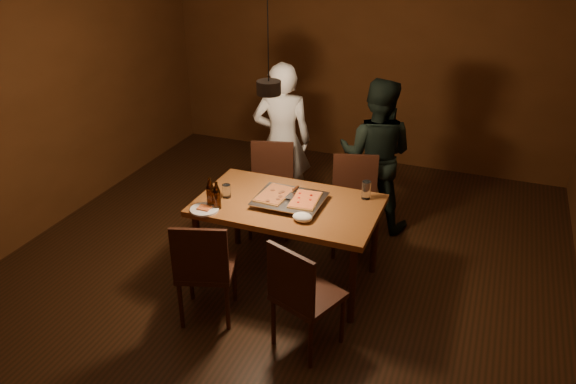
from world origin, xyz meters
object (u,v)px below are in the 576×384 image
(diner_dark, at_px, (376,155))
(dining_table, at_px, (288,211))
(chair_far_left, at_px, (271,179))
(beer_bottle_a, at_px, (210,192))
(pizza_tray, at_px, (290,201))
(beer_bottle_b, at_px, (217,195))
(chair_far_right, at_px, (355,195))
(chair_near_right, at_px, (301,289))
(plate_slice, at_px, (204,209))
(chair_near_left, at_px, (204,263))
(pendant_lamp, at_px, (269,86))
(diner_white, at_px, (282,141))

(diner_dark, bearing_deg, dining_table, 68.48)
(chair_far_left, distance_m, beer_bottle_a, 1.11)
(pizza_tray, bearing_deg, beer_bottle_b, -156.28)
(chair_far_right, distance_m, chair_near_right, 1.56)
(beer_bottle_a, relative_size, plate_slice, 1.06)
(dining_table, xyz_separation_m, beer_bottle_a, (-0.57, -0.27, 0.20))
(chair_near_left, xyz_separation_m, pendant_lamp, (0.29, 0.63, 1.22))
(chair_far_left, xyz_separation_m, beer_bottle_a, (-0.09, -1.05, 0.34))
(dining_table, xyz_separation_m, pendant_lamp, (-0.10, -0.14, 1.08))
(beer_bottle_a, distance_m, diner_white, 1.41)
(chair_near_right, distance_m, pizza_tray, 0.92)
(plate_slice, bearing_deg, beer_bottle_a, 83.29)
(chair_far_right, bearing_deg, chair_near_right, 74.73)
(chair_far_right, height_order, beer_bottle_b, beer_bottle_b)
(chair_far_left, height_order, pizza_tray, chair_far_left)
(dining_table, xyz_separation_m, diner_white, (-0.50, 1.14, 0.13))
(beer_bottle_a, bearing_deg, plate_slice, -96.71)
(dining_table, bearing_deg, pizza_tray, -12.56)
(chair_far_left, bearing_deg, chair_near_right, 103.63)
(diner_white, bearing_deg, dining_table, 94.57)
(diner_white, height_order, diner_dark, diner_white)
(beer_bottle_b, distance_m, diner_dark, 1.78)
(beer_bottle_b, distance_m, pendant_lamp, 0.99)
(chair_far_left, bearing_deg, diner_white, -101.82)
(chair_near_left, bearing_deg, chair_far_right, 45.68)
(plate_slice, height_order, diner_white, diner_white)
(chair_near_left, xyz_separation_m, chair_near_right, (0.79, -0.04, 0.00))
(chair_near_right, bearing_deg, dining_table, 138.50)
(plate_slice, bearing_deg, pendant_lamp, 25.20)
(dining_table, height_order, chair_far_right, chair_far_right)
(chair_far_left, bearing_deg, dining_table, 105.97)
(diner_dark, relative_size, pendant_lamp, 1.40)
(chair_far_right, xyz_separation_m, diner_white, (-0.88, 0.38, 0.27))
(chair_far_right, distance_m, pendant_lamp, 1.59)
(chair_far_right, relative_size, plate_slice, 2.24)
(pizza_tray, relative_size, beer_bottle_b, 2.36)
(pizza_tray, xyz_separation_m, plate_slice, (-0.60, -0.36, -0.01))
(pizza_tray, xyz_separation_m, diner_white, (-0.52, 1.14, 0.04))
(dining_table, relative_size, beer_bottle_b, 6.43)
(dining_table, xyz_separation_m, chair_near_right, (0.41, -0.80, -0.14))
(dining_table, distance_m, beer_bottle_a, 0.66)
(diner_white, xyz_separation_m, pendant_lamp, (0.40, -1.27, 0.95))
(chair_far_left, height_order, chair_far_right, same)
(chair_near_left, bearing_deg, beer_bottle_a, 92.71)
(chair_far_left, relative_size, beer_bottle_b, 2.22)
(diner_white, bearing_deg, diner_dark, 165.21)
(chair_near_left, bearing_deg, chair_near_right, -20.63)
(diner_white, relative_size, diner_dark, 1.06)
(dining_table, distance_m, chair_near_left, 0.87)
(beer_bottle_a, bearing_deg, chair_far_left, 85.08)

